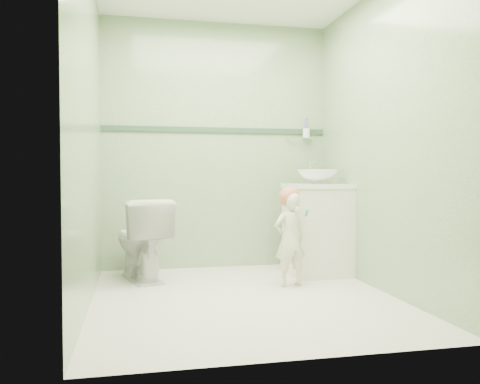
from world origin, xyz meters
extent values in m
plane|color=silver|center=(0.00, 0.00, 0.00)|extent=(2.50, 2.50, 0.00)
cube|color=#7AA374|center=(0.00, 1.25, 1.20)|extent=(2.20, 0.04, 2.40)
cube|color=#7AA374|center=(0.00, -1.25, 1.20)|extent=(2.20, 0.04, 2.40)
cube|color=#7AA374|center=(-1.10, 0.00, 1.20)|extent=(0.04, 2.50, 2.40)
cube|color=#7AA374|center=(1.10, 0.00, 1.20)|extent=(0.04, 2.50, 2.40)
cube|color=#2D4936|center=(0.00, 1.24, 1.35)|extent=(2.20, 0.02, 0.05)
cube|color=white|center=(0.84, 0.70, 0.40)|extent=(0.52, 0.50, 0.80)
cube|color=white|center=(0.84, 0.70, 0.81)|extent=(0.54, 0.52, 0.04)
imported|color=white|center=(0.84, 0.70, 0.89)|extent=(0.37, 0.37, 0.13)
cylinder|color=silver|center=(0.84, 0.90, 0.95)|extent=(0.03, 0.03, 0.18)
cylinder|color=silver|center=(0.84, 0.85, 1.03)|extent=(0.02, 0.12, 0.02)
cylinder|color=silver|center=(0.84, 1.20, 1.28)|extent=(0.26, 0.02, 0.02)
cylinder|color=silver|center=(0.90, 1.18, 1.33)|extent=(0.07, 0.07, 0.09)
cylinder|color=#3E50C1|center=(0.88, 1.17, 1.40)|extent=(0.01, 0.01, 0.17)
cylinder|color=purple|center=(0.90, 1.17, 1.40)|extent=(0.01, 0.01, 0.17)
cylinder|color=#DC3851|center=(0.91, 1.19, 1.40)|extent=(0.01, 0.01, 0.17)
imported|color=white|center=(-0.74, 0.80, 0.35)|extent=(0.57, 0.78, 0.71)
imported|color=silver|center=(0.45, 0.30, 0.38)|extent=(0.31, 0.23, 0.77)
sphere|color=#C06C4B|center=(0.45, 0.33, 0.73)|extent=(0.17, 0.17, 0.17)
cylinder|color=#03906D|center=(0.55, 0.19, 0.61)|extent=(0.05, 0.14, 0.06)
cube|color=white|center=(0.48, 0.22, 0.65)|extent=(0.03, 0.03, 0.02)
camera|label=1|loc=(-0.78, -3.51, 0.91)|focal=36.67mm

